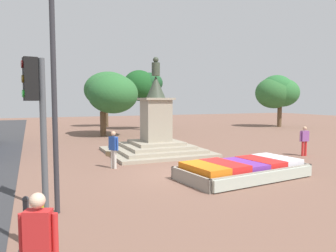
{
  "coord_description": "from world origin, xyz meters",
  "views": [
    {
      "loc": [
        -5.72,
        -11.88,
        3.09
      ],
      "look_at": [
        0.68,
        3.31,
        1.74
      ],
      "focal_mm": 35.0,
      "sensor_mm": 36.0,
      "label": 1
    }
  ],
  "objects": [
    {
      "name": "ground_plane",
      "position": [
        0.0,
        0.0,
        0.0
      ],
      "size": [
        95.15,
        95.15,
        0.0
      ],
      "primitive_type": "plane",
      "color": "brown"
    },
    {
      "name": "flower_planter",
      "position": [
        1.94,
        -1.34,
        0.31
      ],
      "size": [
        5.41,
        3.15,
        0.7
      ],
      "color": "#38281C",
      "rests_on": "ground_plane"
    },
    {
      "name": "statue_monument",
      "position": [
        0.88,
        5.56,
        1.04
      ],
      "size": [
        5.46,
        5.46,
        5.46
      ],
      "color": "gray",
      "rests_on": "ground_plane"
    },
    {
      "name": "traffic_light_near_crossing",
      "position": [
        -5.6,
        -5.24,
        2.65
      ],
      "size": [
        0.42,
        0.31,
        3.86
      ],
      "color": "#4C5156",
      "rests_on": "ground_plane"
    },
    {
      "name": "banner_pole",
      "position": [
        -5.12,
        -2.68,
        3.07
      ],
      "size": [
        0.16,
        0.67,
        5.81
      ],
      "color": "#2D2D33",
      "rests_on": "ground_plane"
    },
    {
      "name": "pedestrian_with_handbag",
      "position": [
        -2.37,
        2.38,
        0.95
      ],
      "size": [
        0.47,
        0.66,
        1.68
      ],
      "color": "beige",
      "rests_on": "ground_plane"
    },
    {
      "name": "pedestrian_near_planter",
      "position": [
        -5.66,
        -6.92,
        1.02
      ],
      "size": [
        0.54,
        0.34,
        1.75
      ],
      "color": "#338C4C",
      "rests_on": "ground_plane"
    },
    {
      "name": "pedestrian_crossing_plaza",
      "position": [
        8.01,
        1.54,
        0.93
      ],
      "size": [
        0.56,
        0.28,
        1.62
      ],
      "color": "red",
      "rests_on": "ground_plane"
    },
    {
      "name": "kerb_bollard_mid_a",
      "position": [
        -5.87,
        -4.41,
        0.54
      ],
      "size": [
        0.14,
        0.14,
        1.03
      ],
      "color": "#2D2D33",
      "rests_on": "ground_plane"
    },
    {
      "name": "park_tree_far_left",
      "position": [
        0.55,
        15.44,
        3.65
      ],
      "size": [
        4.15,
        5.71,
        5.45
      ],
      "color": "brown",
      "rests_on": "ground_plane"
    },
    {
      "name": "park_tree_behind_statue",
      "position": [
        1.9,
        24.6,
        4.26
      ],
      "size": [
        3.88,
        3.0,
        5.73
      ],
      "color": "brown",
      "rests_on": "ground_plane"
    },
    {
      "name": "park_tree_far_right",
      "position": [
        19.82,
        17.22,
        3.94
      ],
      "size": [
        4.93,
        4.05,
        5.78
      ],
      "color": "brown",
      "rests_on": "ground_plane"
    },
    {
      "name": "park_tree_street_side",
      "position": [
        4.79,
        19.61,
        4.51
      ],
      "size": [
        4.07,
        3.11,
        5.99
      ],
      "color": "#4C3823",
      "rests_on": "ground_plane"
    }
  ]
}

